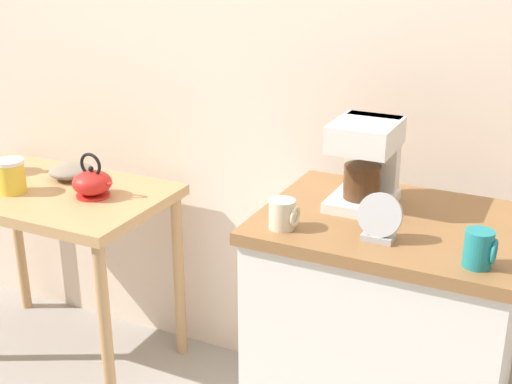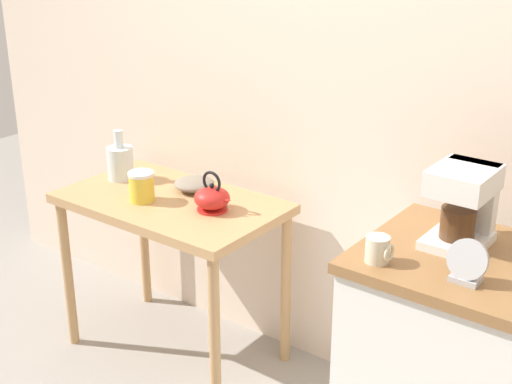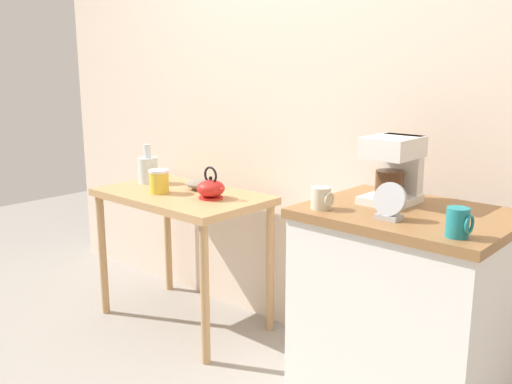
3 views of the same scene
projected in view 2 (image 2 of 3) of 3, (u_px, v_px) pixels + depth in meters
The scene contains 10 objects.
back_wall at pixel (368, 48), 2.74m from camera, with size 4.40×0.10×2.80m, color beige.
wooden_table at pixel (172, 220), 3.11m from camera, with size 0.94×0.56×0.75m.
kitchen_counter at pixel (468, 383), 2.38m from camera, with size 0.75×0.59×0.90m.
bowl_stoneware at pixel (194, 184), 3.15m from camera, with size 0.17×0.17×0.06m.
teakettle at pixel (212, 198), 2.93m from camera, with size 0.18×0.15×0.17m.
glass_carafe_vase at pixel (120, 162), 3.26m from camera, with size 0.12×0.12×0.23m.
canister_enamel at pixel (142, 186), 3.03m from camera, with size 0.11×0.11×0.13m.
coffee_maker at pixel (464, 202), 2.28m from camera, with size 0.18×0.22×0.26m.
mug_small_cream at pixel (378, 250), 2.19m from camera, with size 0.08×0.07×0.08m.
table_clock at pixel (467, 264), 2.07m from camera, with size 0.12×0.06×0.13m.
Camera 2 is at (1.41, -2.05, 1.91)m, focal length 51.23 mm.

